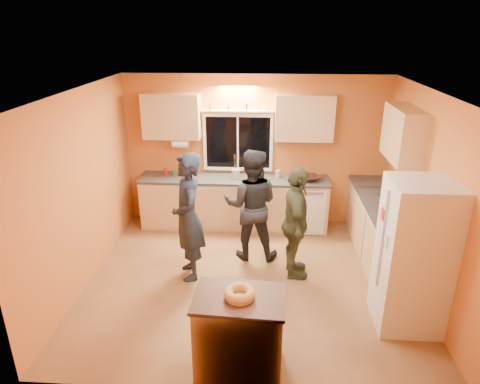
# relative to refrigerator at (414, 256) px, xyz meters

# --- Properties ---
(ground) EXTENTS (4.50, 4.50, 0.00)m
(ground) POSITION_rel_refrigerator_xyz_m (-1.89, 0.80, -0.90)
(ground) COLOR brown
(ground) RESTS_ON ground
(room_shell) EXTENTS (4.54, 4.04, 2.61)m
(room_shell) POSITION_rel_refrigerator_xyz_m (-1.77, 1.21, 0.72)
(room_shell) COLOR #C46C32
(room_shell) RESTS_ON ground
(back_counter) EXTENTS (4.23, 0.62, 0.90)m
(back_counter) POSITION_rel_refrigerator_xyz_m (-1.88, 2.50, -0.45)
(back_counter) COLOR tan
(back_counter) RESTS_ON ground
(right_counter) EXTENTS (0.62, 1.84, 0.90)m
(right_counter) POSITION_rel_refrigerator_xyz_m (0.06, 1.30, -0.45)
(right_counter) COLOR tan
(right_counter) RESTS_ON ground
(refrigerator) EXTENTS (0.72, 0.70, 1.80)m
(refrigerator) POSITION_rel_refrigerator_xyz_m (0.00, 0.00, 0.00)
(refrigerator) COLOR silver
(refrigerator) RESTS_ON ground
(island) EXTENTS (0.94, 0.67, 0.88)m
(island) POSITION_rel_refrigerator_xyz_m (-1.93, -0.86, -0.46)
(island) COLOR tan
(island) RESTS_ON ground
(bundt_pastry) EXTENTS (0.31, 0.31, 0.09)m
(bundt_pastry) POSITION_rel_refrigerator_xyz_m (-1.93, -0.86, 0.02)
(bundt_pastry) COLOR tan
(bundt_pastry) RESTS_ON island
(person_left) EXTENTS (0.61, 0.76, 1.81)m
(person_left) POSITION_rel_refrigerator_xyz_m (-2.74, 0.87, 0.00)
(person_left) COLOR black
(person_left) RESTS_ON ground
(person_center) EXTENTS (0.85, 0.68, 1.70)m
(person_center) POSITION_rel_refrigerator_xyz_m (-1.90, 1.47, -0.05)
(person_center) COLOR black
(person_center) RESTS_ON ground
(person_right) EXTENTS (0.43, 0.96, 1.61)m
(person_right) POSITION_rel_refrigerator_xyz_m (-1.28, 0.96, -0.09)
(person_right) COLOR #393D26
(person_right) RESTS_ON ground
(mixing_bowl) EXTENTS (0.41, 0.41, 0.08)m
(mixing_bowl) POSITION_rel_refrigerator_xyz_m (-0.96, 2.47, 0.04)
(mixing_bowl) COLOR black
(mixing_bowl) RESTS_ON back_counter
(utensil_crock) EXTENTS (0.14, 0.14, 0.17)m
(utensil_crock) POSITION_rel_refrigerator_xyz_m (-2.21, 2.47, 0.09)
(utensil_crock) COLOR beige
(utensil_crock) RESTS_ON back_counter
(potted_plant) EXTENTS (0.31, 0.29, 0.28)m
(potted_plant) POSITION_rel_refrigerator_xyz_m (0.02, 1.37, 0.14)
(potted_plant) COLOR gray
(potted_plant) RESTS_ON right_counter
(red_box) EXTENTS (0.19, 0.17, 0.07)m
(red_box) POSITION_rel_refrigerator_xyz_m (0.03, 1.48, 0.04)
(red_box) COLOR #AE1A24
(red_box) RESTS_ON right_counter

